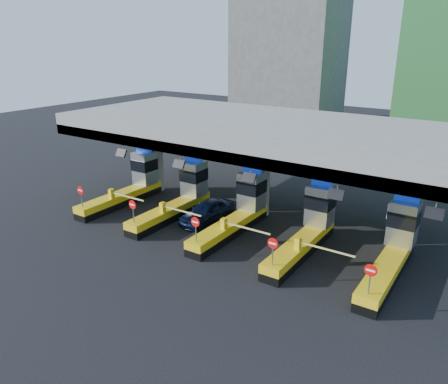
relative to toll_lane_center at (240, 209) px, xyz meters
The scene contains 9 objects.
ground 1.42m from the toll_lane_center, 90.42° to the right, with size 120.00×120.00×0.00m, color black.
toll_canopy 5.40m from the toll_lane_center, 90.02° to the left, with size 28.00×12.09×7.00m.
toll_lane_far_left 10.00m from the toll_lane_center, behind, with size 4.43×8.00×4.16m.
toll_lane_left 5.00m from the toll_lane_center, behind, with size 4.43×8.00×4.16m.
toll_lane_center is the anchor object (origin of this frame).
toll_lane_right 5.00m from the toll_lane_center, ahead, with size 4.43×8.00×4.16m.
toll_lane_far_right 10.00m from the toll_lane_center, ahead, with size 4.43×8.00×4.16m.
bg_building_concrete 39.11m from the toll_lane_center, 111.40° to the left, with size 14.00×10.00×18.00m, color #4C4C49.
van 2.61m from the toll_lane_center, behind, with size 1.80×4.48×1.53m, color black.
Camera 1 is at (14.12, -22.91, 12.23)m, focal length 35.00 mm.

